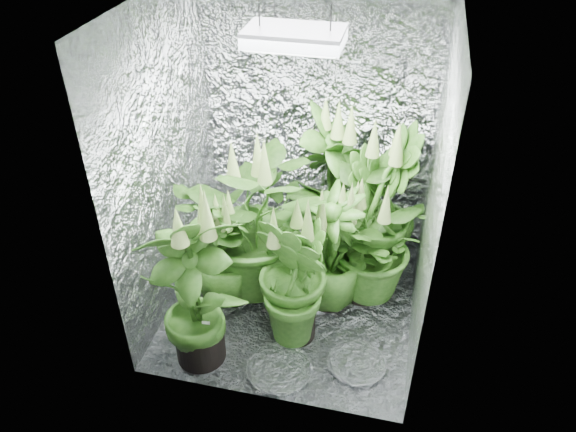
{
  "coord_description": "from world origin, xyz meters",
  "views": [
    {
      "loc": [
        0.6,
        -2.75,
        2.73
      ],
      "look_at": [
        -0.03,
        0.0,
        0.72
      ],
      "focal_mm": 35.0,
      "sensor_mm": 36.0,
      "label": 1
    }
  ],
  "objects_px": {
    "plant_a": "(258,221)",
    "plant_h": "(331,251)",
    "grow_lamp": "(294,37)",
    "plant_f": "(193,288)",
    "plant_c": "(379,207)",
    "plant_b": "(330,185)",
    "plant_d": "(223,251)",
    "plant_e": "(368,245)",
    "plant_g": "(296,277)",
    "circulation_fan": "(391,243)"
  },
  "relations": [
    {
      "from": "grow_lamp",
      "to": "plant_d",
      "type": "bearing_deg",
      "value": -172.8
    },
    {
      "from": "plant_h",
      "to": "circulation_fan",
      "type": "relative_size",
      "value": 2.8
    },
    {
      "from": "plant_b",
      "to": "plant_c",
      "type": "relative_size",
      "value": 1.02
    },
    {
      "from": "plant_e",
      "to": "plant_b",
      "type": "bearing_deg",
      "value": 126.38
    },
    {
      "from": "plant_g",
      "to": "plant_h",
      "type": "bearing_deg",
      "value": 66.91
    },
    {
      "from": "plant_b",
      "to": "plant_d",
      "type": "distance_m",
      "value": 0.92
    },
    {
      "from": "grow_lamp",
      "to": "plant_f",
      "type": "height_order",
      "value": "grow_lamp"
    },
    {
      "from": "plant_e",
      "to": "circulation_fan",
      "type": "distance_m",
      "value": 0.54
    },
    {
      "from": "plant_f",
      "to": "plant_g",
      "type": "bearing_deg",
      "value": 30.33
    },
    {
      "from": "plant_e",
      "to": "plant_h",
      "type": "distance_m",
      "value": 0.25
    },
    {
      "from": "grow_lamp",
      "to": "plant_d",
      "type": "xyz_separation_m",
      "value": [
        -0.46,
        -0.06,
        -1.42
      ]
    },
    {
      "from": "plant_f",
      "to": "plant_g",
      "type": "distance_m",
      "value": 0.61
    },
    {
      "from": "plant_h",
      "to": "plant_c",
      "type": "bearing_deg",
      "value": 53.93
    },
    {
      "from": "plant_c",
      "to": "plant_b",
      "type": "bearing_deg",
      "value": 151.68
    },
    {
      "from": "plant_e",
      "to": "plant_f",
      "type": "distance_m",
      "value": 1.2
    },
    {
      "from": "plant_d",
      "to": "plant_e",
      "type": "bearing_deg",
      "value": 15.05
    },
    {
      "from": "plant_c",
      "to": "plant_h",
      "type": "relative_size",
      "value": 1.28
    },
    {
      "from": "plant_c",
      "to": "plant_g",
      "type": "height_order",
      "value": "plant_c"
    },
    {
      "from": "plant_h",
      "to": "grow_lamp",
      "type": "bearing_deg",
      "value": -161.04
    },
    {
      "from": "plant_g",
      "to": "circulation_fan",
      "type": "distance_m",
      "value": 1.1
    },
    {
      "from": "grow_lamp",
      "to": "circulation_fan",
      "type": "relative_size",
      "value": 1.48
    },
    {
      "from": "plant_f",
      "to": "plant_g",
      "type": "relative_size",
      "value": 1.17
    },
    {
      "from": "plant_c",
      "to": "plant_e",
      "type": "xyz_separation_m",
      "value": [
        -0.04,
        -0.25,
        -0.13
      ]
    },
    {
      "from": "plant_a",
      "to": "plant_h",
      "type": "distance_m",
      "value": 0.52
    },
    {
      "from": "circulation_fan",
      "to": "plant_g",
      "type": "bearing_deg",
      "value": -131.32
    },
    {
      "from": "plant_e",
      "to": "plant_g",
      "type": "bearing_deg",
      "value": -128.82
    },
    {
      "from": "plant_b",
      "to": "plant_h",
      "type": "relative_size",
      "value": 1.31
    },
    {
      "from": "plant_c",
      "to": "plant_e",
      "type": "relative_size",
      "value": 1.32
    },
    {
      "from": "plant_b",
      "to": "circulation_fan",
      "type": "height_order",
      "value": "plant_b"
    },
    {
      "from": "plant_d",
      "to": "plant_f",
      "type": "height_order",
      "value": "plant_f"
    },
    {
      "from": "plant_g",
      "to": "circulation_fan",
      "type": "relative_size",
      "value": 3.07
    },
    {
      "from": "plant_b",
      "to": "plant_c",
      "type": "xyz_separation_m",
      "value": [
        0.37,
        -0.2,
        -0.01
      ]
    },
    {
      "from": "circulation_fan",
      "to": "plant_d",
      "type": "bearing_deg",
      "value": -158.54
    },
    {
      "from": "plant_b",
      "to": "plant_c",
      "type": "bearing_deg",
      "value": -28.32
    },
    {
      "from": "plant_a",
      "to": "plant_b",
      "type": "bearing_deg",
      "value": 53.94
    },
    {
      "from": "plant_b",
      "to": "circulation_fan",
      "type": "xyz_separation_m",
      "value": [
        0.48,
        -0.02,
        -0.43
      ]
    },
    {
      "from": "plant_c",
      "to": "plant_h",
      "type": "height_order",
      "value": "plant_c"
    },
    {
      "from": "plant_a",
      "to": "plant_c",
      "type": "distance_m",
      "value": 0.83
    },
    {
      "from": "plant_b",
      "to": "plant_a",
      "type": "bearing_deg",
      "value": -126.06
    },
    {
      "from": "plant_f",
      "to": "plant_g",
      "type": "height_order",
      "value": "plant_f"
    },
    {
      "from": "grow_lamp",
      "to": "plant_c",
      "type": "xyz_separation_m",
      "value": [
        0.5,
        0.44,
        -1.26
      ]
    },
    {
      "from": "plant_c",
      "to": "grow_lamp",
      "type": "bearing_deg",
      "value": -138.46
    },
    {
      "from": "grow_lamp",
      "to": "plant_h",
      "type": "xyz_separation_m",
      "value": [
        0.24,
        0.08,
        -1.4
      ]
    },
    {
      "from": "plant_f",
      "to": "plant_c",
      "type": "bearing_deg",
      "value": 47.6
    },
    {
      "from": "plant_b",
      "to": "plant_g",
      "type": "relative_size",
      "value": 1.19
    },
    {
      "from": "plant_d",
      "to": "plant_e",
      "type": "height_order",
      "value": "plant_e"
    },
    {
      "from": "plant_b",
      "to": "plant_f",
      "type": "bearing_deg",
      "value": -115.01
    },
    {
      "from": "grow_lamp",
      "to": "plant_d",
      "type": "distance_m",
      "value": 1.49
    },
    {
      "from": "plant_b",
      "to": "plant_g",
      "type": "distance_m",
      "value": 0.93
    },
    {
      "from": "plant_g",
      "to": "plant_h",
      "type": "height_order",
      "value": "plant_g"
    }
  ]
}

